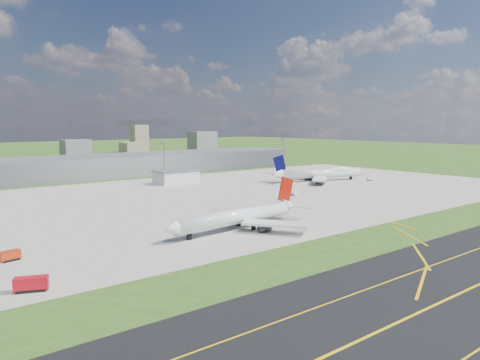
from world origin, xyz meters
TOP-DOWN VIEW (x-y plane):
  - ground at (0.00, 150.00)m, footprint 1400.00×1400.00m
  - apron at (10.00, 40.00)m, footprint 360.00×190.00m
  - terminal at (0.00, 165.00)m, footprint 300.00×42.00m
  - ops_building at (10.00, 100.00)m, footprint 26.00×16.00m
  - mast_center at (10.00, 115.00)m, footprint 3.50×2.00m
  - mast_east at (120.00, 115.00)m, footprint 3.50×2.00m
  - airliner_red_twin at (-39.67, -27.69)m, footprint 64.64×50.21m
  - airliner_blue_quad at (91.99, 49.81)m, footprint 67.39×51.50m
  - fire_truck at (-117.29, -47.00)m, footprint 8.06×5.56m
  - crash_tender at (-115.36, -18.05)m, footprint 5.88×3.42m
  - tug_yellow at (-21.40, 0.91)m, footprint 4.25×4.11m
  - van_white_near at (32.39, 17.25)m, footprint 2.77×5.09m
  - van_white_far at (119.29, 30.48)m, footprint 4.46×2.28m
  - bldg_c at (20.00, 310.00)m, footprint 26.00×20.00m
  - bldg_ce at (100.00, 350.00)m, footprint 22.00×24.00m
  - bldg_e at (180.00, 320.00)m, footprint 30.00×22.00m
  - bldg_tall_e at (140.00, 410.00)m, footprint 20.00×18.00m
  - tree_c at (-20.00, 280.00)m, footprint 8.10×8.10m
  - tree_e at (70.00, 275.00)m, footprint 7.65×7.65m
  - tree_far_e at (160.00, 285.00)m, footprint 6.30×6.30m

SIDE VIEW (x-z plane):
  - ground at x=0.00m, z-range 0.00..0.00m
  - apron at x=10.00m, z-range 0.00..0.08m
  - tug_yellow at x=-21.40m, z-range 0.03..1.89m
  - van_white_far at x=119.29m, z-range 0.02..2.32m
  - van_white_near at x=32.39m, z-range 0.01..2.50m
  - crash_tender at x=-115.36m, z-range 0.00..2.93m
  - fire_truck at x=-117.29m, z-range 0.00..3.37m
  - ops_building at x=10.00m, z-range 0.00..8.00m
  - tree_far_e at x=160.00m, z-range 0.68..8.38m
  - airliner_red_twin at x=-39.67m, z-range -4.14..13.59m
  - airliner_blue_quad at x=91.99m, z-range -4.05..14.17m
  - tree_e at x=70.00m, z-range 0.84..10.19m
  - tree_c at x=-20.00m, z-range 0.89..10.79m
  - terminal at x=0.00m, z-range 0.00..15.00m
  - bldg_ce at x=100.00m, z-range 0.00..16.00m
  - bldg_c at x=20.00m, z-range 0.00..22.00m
  - bldg_e at x=180.00m, z-range 0.00..28.00m
  - mast_center at x=10.00m, z-range 4.76..30.66m
  - mast_east at x=120.00m, z-range 4.76..30.66m
  - bldg_tall_e at x=140.00m, z-range 0.00..36.00m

